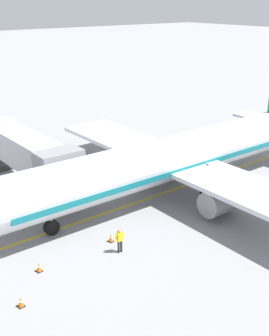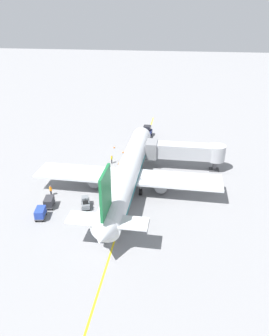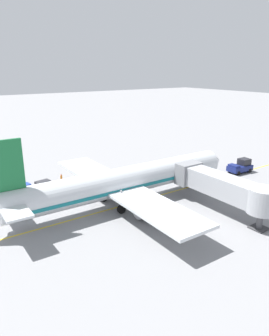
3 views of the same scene
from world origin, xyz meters
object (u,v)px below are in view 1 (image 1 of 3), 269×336
parked_airliner (173,158)px  safety_cone_nose_left (111,238)px  safety_cone_nose_right (21,302)px  jet_bridge (24,149)px  ground_crew_loader (120,239)px  safety_cone_wing_tip (39,267)px

parked_airliner → safety_cone_nose_left: size_ratio=63.10×
safety_cone_nose_right → jet_bridge: bearing=-26.8°
safety_cone_nose_left → safety_cone_nose_right: 8.21m
parked_airliner → ground_crew_loader: parked_airliner is taller
ground_crew_loader → safety_cone_nose_right: ground_crew_loader is taller
safety_cone_nose_left → safety_cone_nose_right: (-2.56, 7.81, 0.00)m
parked_airliner → jet_bridge: bearing=45.0°
parked_airliner → ground_crew_loader: (-4.77, 9.09, -2.23)m
safety_cone_nose_right → safety_cone_nose_left: bearing=-71.9°
parked_airliner → safety_cone_wing_tip: size_ratio=63.10×
parked_airliner → safety_cone_nose_right: 17.83m
ground_crew_loader → safety_cone_wing_tip: bearing=76.0°
parked_airliner → safety_cone_nose_left: (-3.31, 8.78, -2.90)m
safety_cone_nose_left → safety_cone_wing_tip: same height
jet_bridge → ground_crew_loader: 14.06m
jet_bridge → safety_cone_nose_left: 12.77m
ground_crew_loader → safety_cone_nose_left: bearing=-12.0°
ground_crew_loader → safety_cone_nose_right: 7.60m
jet_bridge → safety_cone_nose_left: bearing=-178.7°
safety_cone_wing_tip → parked_airliner: bearing=-76.3°
parked_airliner → safety_cone_nose_left: parked_airliner is taller
ground_crew_loader → safety_cone_wing_tip: size_ratio=2.86×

